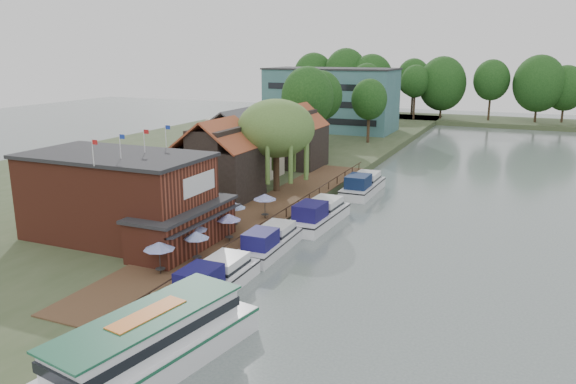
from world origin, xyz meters
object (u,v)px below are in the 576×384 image
at_px(cottage_c, 296,136).
at_px(swan, 174,332).
at_px(hotel_block, 331,99).
at_px(cottage_b, 239,144).
at_px(pub, 136,198).
at_px(cruiser_1, 270,238).
at_px(willow, 276,146).
at_px(umbrella_3, 229,228).
at_px(umbrella_5, 265,206).
at_px(cruiser_3, 363,183).
at_px(umbrella_4, 234,215).
at_px(umbrella_0, 160,258).
at_px(cruiser_2, 319,212).
at_px(umbrella_1, 197,246).
at_px(umbrella_2, 194,238).
at_px(cruiser_0, 214,275).
at_px(tour_boat, 138,348).
at_px(cottage_a, 218,159).

height_order(cottage_c, swan, cottage_c).
height_order(hotel_block, swan, hotel_block).
distance_m(hotel_block, cottage_b, 46.21).
relative_size(pub, cottage_c, 2.35).
bearing_deg(swan, cruiser_1, 93.52).
distance_m(willow, cruiser_1, 17.69).
bearing_deg(umbrella_3, swan, -74.22).
height_order(pub, hotel_block, hotel_block).
distance_m(umbrella_5, cruiser_3, 17.72).
relative_size(willow, umbrella_4, 4.39).
bearing_deg(umbrella_3, willow, 102.09).
xyz_separation_m(umbrella_4, cruiser_3, (5.83, 20.82, -0.97)).
distance_m(umbrella_0, swan, 7.58).
height_order(umbrella_5, cruiser_2, umbrella_5).
relative_size(pub, umbrella_1, 8.42).
distance_m(hotel_block, cruiser_2, 61.20).
distance_m(pub, cruiser_1, 11.56).
distance_m(umbrella_4, cruiser_3, 21.65).
height_order(umbrella_5, swan, umbrella_5).
bearing_deg(umbrella_1, umbrella_2, 128.51).
bearing_deg(umbrella_5, cruiser_0, -78.10).
relative_size(pub, cottage_b, 2.08).
bearing_deg(cottage_b, umbrella_1, -67.58).
xyz_separation_m(umbrella_4, cruiser_1, (4.29, -1.63, -1.10)).
distance_m(umbrella_0, umbrella_4, 11.53).
height_order(cruiser_0, cruiser_2, cruiser_2).
bearing_deg(cruiser_3, umbrella_3, -100.31).
distance_m(cottage_c, swan, 46.57).
bearing_deg(pub, cottage_c, 90.00).
height_order(umbrella_1, umbrella_4, same).
bearing_deg(cruiser_1, umbrella_0, -112.90).
xyz_separation_m(hotel_block, swan, (19.06, -81.96, -6.93)).
height_order(umbrella_2, tour_boat, umbrella_2).
relative_size(cottage_b, umbrella_2, 4.04).
distance_m(cruiser_1, cruiser_3, 22.51).
relative_size(umbrella_4, cruiser_3, 0.22).
bearing_deg(tour_boat, cottage_a, 123.41).
bearing_deg(cruiser_0, umbrella_5, 101.56).
bearing_deg(cruiser_2, tour_boat, -86.26).
distance_m(cruiser_2, swan, 24.15).
bearing_deg(pub, swan, -44.74).
xyz_separation_m(cruiser_1, cruiser_3, (1.54, 22.46, 0.13)).
distance_m(cruiser_1, cruiser_2, 8.86).
relative_size(pub, cruiser_2, 1.85).
bearing_deg(swan, umbrella_1, 113.70).
xyz_separation_m(umbrella_5, tour_boat, (4.97, -25.12, -0.61)).
bearing_deg(hotel_block, cottage_b, -85.03).
distance_m(umbrella_2, cruiser_1, 6.71).
distance_m(cottage_a, cottage_c, 19.03).
relative_size(umbrella_2, umbrella_5, 1.00).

